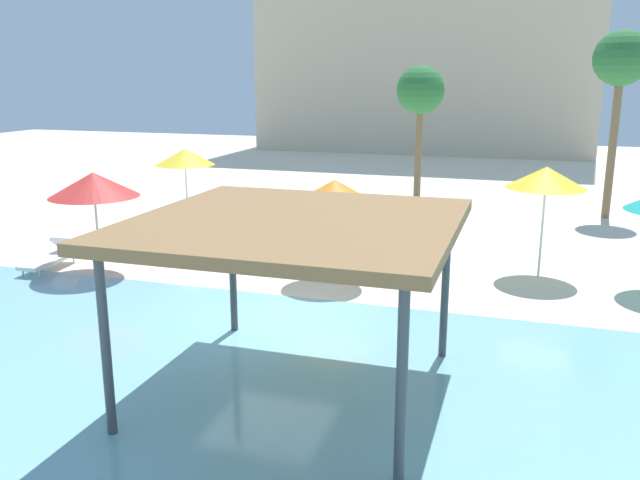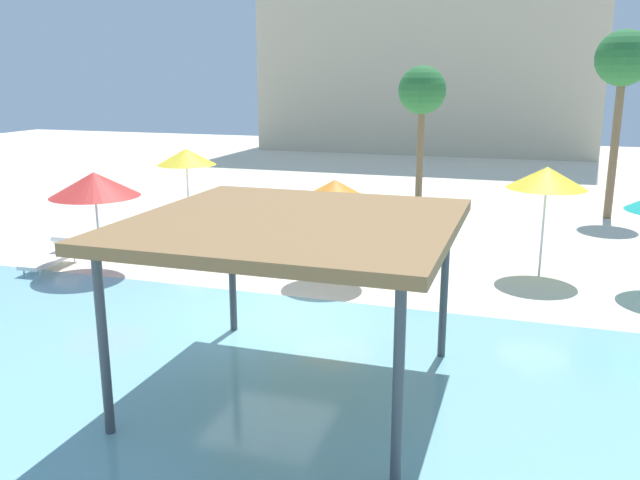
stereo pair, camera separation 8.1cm
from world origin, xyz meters
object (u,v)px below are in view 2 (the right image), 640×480
object	(u,v)px
lounge_chair_3	(53,256)
palm_tree_0	(623,63)
shade_pavilion	(294,228)
beach_umbrella_red_4	(94,184)
palm_tree_1	(422,93)
beach_umbrella_orange_6	(335,191)
lounge_chair_2	(204,241)
beach_umbrella_yellow_1	(547,178)
beach_umbrella_yellow_0	(186,157)

from	to	relation	value
lounge_chair_3	palm_tree_0	world-z (taller)	palm_tree_0
shade_pavilion	beach_umbrella_red_4	bearing A→B (deg)	146.28
lounge_chair_3	palm_tree_1	xyz separation A→B (m)	(7.55, 12.81, 3.98)
beach_umbrella_orange_6	lounge_chair_3	size ratio (longest dim) A/B	1.32
palm_tree_0	palm_tree_1	world-z (taller)	palm_tree_0
lounge_chair_3	palm_tree_1	size ratio (longest dim) A/B	0.36
lounge_chair_3	beach_umbrella_orange_6	bearing A→B (deg)	95.96
palm_tree_1	beach_umbrella_orange_6	bearing A→B (deg)	-90.61
beach_umbrella_orange_6	palm_tree_0	xyz separation A→B (m)	(7.18, 10.18, 3.12)
lounge_chair_2	palm_tree_1	world-z (taller)	palm_tree_1
beach_umbrella_red_4	palm_tree_1	xyz separation A→B (m)	(6.11, 12.77, 2.00)
beach_umbrella_red_4	beach_umbrella_yellow_1	bearing A→B (deg)	16.09
beach_umbrella_yellow_0	lounge_chair_3	distance (m)	6.41
beach_umbrella_red_4	lounge_chair_3	world-z (taller)	beach_umbrella_red_4
shade_pavilion	beach_umbrella_red_4	distance (m)	8.54
beach_umbrella_yellow_0	beach_umbrella_orange_6	size ratio (longest dim) A/B	1.01
palm_tree_1	shade_pavilion	bearing A→B (deg)	-86.76
beach_umbrella_yellow_0	palm_tree_0	size ratio (longest dim) A/B	0.40
beach_umbrella_red_4	palm_tree_0	size ratio (longest dim) A/B	0.40
beach_umbrella_orange_6	palm_tree_1	distance (m)	11.78
beach_umbrella_yellow_1	palm_tree_1	size ratio (longest dim) A/B	0.52
shade_pavilion	palm_tree_1	bearing A→B (deg)	93.24
lounge_chair_3	beach_umbrella_yellow_0	bearing A→B (deg)	170.03
beach_umbrella_red_4	palm_tree_0	distance (m)	17.66
shade_pavilion	beach_umbrella_yellow_0	bearing A→B (deg)	126.07
shade_pavilion	palm_tree_0	size ratio (longest dim) A/B	0.74
lounge_chair_3	shade_pavilion	bearing A→B (deg)	57.86
beach_umbrella_yellow_1	beach_umbrella_red_4	world-z (taller)	beach_umbrella_yellow_1
shade_pavilion	palm_tree_0	distance (m)	17.40
lounge_chair_3	beach_umbrella_yellow_1	bearing A→B (deg)	101.12
beach_umbrella_red_4	beach_umbrella_orange_6	world-z (taller)	beach_umbrella_red_4
beach_umbrella_yellow_0	palm_tree_1	world-z (taller)	palm_tree_1
lounge_chair_3	palm_tree_0	size ratio (longest dim) A/B	0.30
beach_umbrella_orange_6	shade_pavilion	bearing A→B (deg)	-79.31
beach_umbrella_orange_6	lounge_chair_3	distance (m)	7.77
beach_umbrella_yellow_1	beach_umbrella_yellow_0	bearing A→B (deg)	165.97
shade_pavilion	beach_umbrella_orange_6	distance (m)	6.03
beach_umbrella_yellow_1	beach_umbrella_red_4	bearing A→B (deg)	-163.91
shade_pavilion	palm_tree_1	size ratio (longest dim) A/B	0.90
beach_umbrella_red_4	beach_umbrella_orange_6	distance (m)	6.10
beach_umbrella_yellow_1	palm_tree_0	distance (m)	9.01
beach_umbrella_orange_6	palm_tree_0	world-z (taller)	palm_tree_0
lounge_chair_3	palm_tree_0	xyz separation A→B (m)	(14.61, 11.40, 5.06)
beach_umbrella_orange_6	beach_umbrella_yellow_0	bearing A→B (deg)	144.20
lounge_chair_2	palm_tree_0	distance (m)	15.34
beach_umbrella_orange_6	lounge_chair_2	distance (m)	5.06
beach_umbrella_yellow_1	lounge_chair_2	size ratio (longest dim) A/B	1.48
lounge_chair_2	lounge_chair_3	size ratio (longest dim) A/B	0.99
lounge_chair_3	lounge_chair_2	bearing A→B (deg)	128.90
beach_umbrella_yellow_0	beach_umbrella_red_4	xyz separation A→B (m)	(0.74, -6.02, 0.02)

